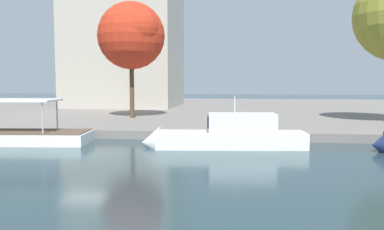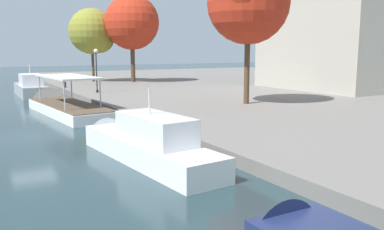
% 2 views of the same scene
% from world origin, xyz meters
% --- Properties ---
extents(ground_plane, '(220.00, 220.00, 0.00)m').
position_xyz_m(ground_plane, '(0.00, 0.00, 0.00)').
color(ground_plane, '#23383D').
extents(motor_yacht_0, '(9.58, 2.65, 4.25)m').
position_xyz_m(motor_yacht_0, '(-23.42, 3.19, 0.74)').
color(motor_yacht_0, '#9EA3A8').
rests_on(motor_yacht_0, ground_plane).
extents(tour_boat_1, '(13.05, 4.45, 4.34)m').
position_xyz_m(tour_boat_1, '(-8.58, 3.73, 0.36)').
color(tour_boat_1, white).
rests_on(tour_boat_1, ground_plane).
extents(motor_yacht_2, '(10.72, 3.22, 4.12)m').
position_xyz_m(motor_yacht_2, '(7.84, 3.78, 0.63)').
color(motor_yacht_2, white).
rests_on(motor_yacht_2, ground_plane).
extents(mooring_bollard_0, '(0.29, 0.29, 0.73)m').
position_xyz_m(mooring_bollard_0, '(-24.28, 7.26, 1.01)').
color(mooring_bollard_0, '#2D2D33').
rests_on(mooring_bollard_0, dock_promenade).
extents(lamp_post, '(0.44, 0.44, 4.54)m').
position_xyz_m(lamp_post, '(-16.78, 8.92, 3.61)').
color(lamp_post, black).
rests_on(lamp_post, dock_promenade).
extents(tree_1, '(7.49, 7.59, 11.92)m').
position_xyz_m(tree_1, '(-28.73, 17.77, 8.84)').
color(tree_1, '#4C3823').
rests_on(tree_1, dock_promenade).
extents(tree_2, '(6.37, 6.37, 10.19)m').
position_xyz_m(tree_2, '(-32.13, 13.10, 7.49)').
color(tree_2, '#4C3823').
rests_on(tree_2, dock_promenade).
extents(tree_3, '(6.67, 6.67, 11.52)m').
position_xyz_m(tree_3, '(-1.67, 17.07, 8.85)').
color(tree_3, '#4C3823').
rests_on(tree_3, dock_promenade).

